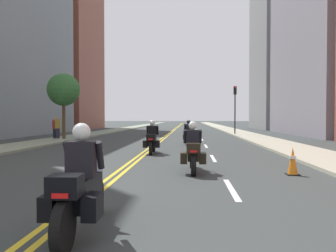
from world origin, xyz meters
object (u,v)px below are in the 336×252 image
Objects in this scene: motorcycle_3 at (189,134)px; street_tree_0 at (64,90)px; traffic_light_far at (235,101)px; pedestrian_1 at (55,128)px; motorcycle_0 at (80,190)px; traffic_cone_1 at (293,161)px; motorcycle_1 at (193,152)px; motorcycle_2 at (152,140)px; pedestrian_2 at (58,128)px.

motorcycle_3 is 0.41× the size of street_tree_0.
pedestrian_1 is (-14.87, -8.25, -2.44)m from traffic_light_far.
pedestrian_1 reaches higher than motorcycle_0.
motorcycle_0 is 2.79× the size of traffic_cone_1.
motorcycle_1 is at bearing -56.12° from street_tree_0.
motorcycle_2 is 1.01× the size of motorcycle_3.
motorcycle_1 reaches higher than traffic_cone_1.
motorcycle_3 is (1.54, 16.60, -0.02)m from motorcycle_0.
motorcycle_3 is 0.43× the size of traffic_light_far.
motorcycle_2 is at bearing 88.88° from motorcycle_0.
traffic_cone_1 is (3.08, -11.30, -0.22)m from motorcycle_3.
motorcycle_1 is 17.53m from street_tree_0.
street_tree_0 is at bearing 158.68° from motorcycle_3.
motorcycle_2 is 0.42× the size of street_tree_0.
motorcycle_1 is 17.77m from pedestrian_2.
motorcycle_0 is at bearing -131.06° from traffic_cone_1.
traffic_cone_1 is at bearing -49.37° from street_tree_0.
motorcycle_2 is 12.81m from pedestrian_1.
motorcycle_3 is at bearing -110.85° from traffic_light_far.
motorcycle_3 is 1.20× the size of pedestrian_1.
motorcycle_0 is at bearing -118.70° from pedestrian_1.
traffic_light_far is 0.95× the size of street_tree_0.
traffic_light_far is (6.10, 28.58, 2.68)m from motorcycle_0.
traffic_cone_1 is at bearing 46.91° from motorcycle_0.
motorcycle_3 is at bearing 82.68° from motorcycle_0.
motorcycle_0 reaches higher than motorcycle_2.
pedestrian_2 reaches higher than motorcycle_3.
pedestrian_2 is at bearing -82.96° from pedestrian_1.
motorcycle_2 is 6.01m from motorcycle_3.
motorcycle_1 is 2.68× the size of traffic_cone_1.
traffic_cone_1 is at bearing -50.33° from motorcycle_2.
motorcycle_1 is at bearing -60.98° from pedestrian_2.
traffic_cone_1 is 20.14m from pedestrian_1.
motorcycle_0 is at bearing -97.24° from motorcycle_3.
street_tree_0 reaches higher than motorcycle_3.
traffic_cone_1 is 23.51m from traffic_light_far.
traffic_light_far is at bearing 86.37° from traffic_cone_1.
motorcycle_1 is at bearing 173.93° from traffic_cone_1.
pedestrian_2 reaches higher than motorcycle_1.
pedestrian_2 is (-8.33, 9.33, 0.29)m from motorcycle_2.
motorcycle_0 is at bearing -68.31° from street_tree_0.
motorcycle_2 is 1.22× the size of pedestrian_1.
traffic_cone_1 is 0.17× the size of traffic_light_far.
pedestrian_1 is (-8.60, 9.49, 0.25)m from motorcycle_2.
traffic_light_far is at bearing 31.67° from street_tree_0.
motorcycle_3 is 1.15× the size of pedestrian_2.
motorcycle_0 reaches higher than traffic_cone_1.
traffic_light_far is 17.02m from pedestrian_2.
street_tree_0 is at bearing 122.83° from motorcycle_1.
motorcycle_2 is 19.01m from traffic_light_far.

